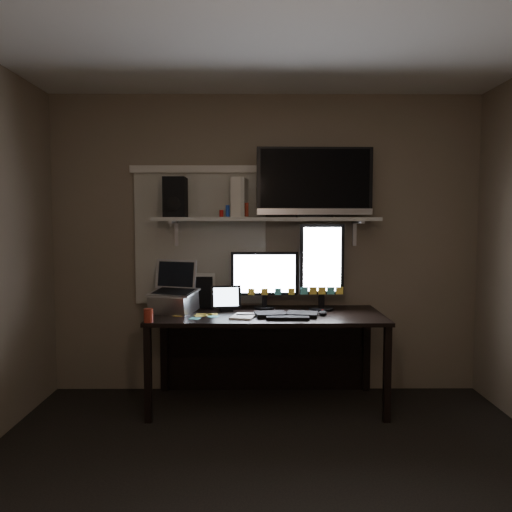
{
  "coord_description": "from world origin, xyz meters",
  "views": [
    {
      "loc": [
        -0.1,
        -2.42,
        1.46
      ],
      "look_at": [
        -0.08,
        1.25,
        1.19
      ],
      "focal_mm": 35.0,
      "sensor_mm": 36.0,
      "label": 1
    }
  ],
  "objects_px": {
    "monitor_landscape": "(265,280)",
    "speaker": "(175,197)",
    "mouse": "(323,313)",
    "cup": "(148,315)",
    "tv": "(315,182)",
    "desk": "(266,332)",
    "tablet": "(226,298)",
    "laptop": "(174,287)",
    "keyboard": "(286,314)",
    "game_console": "(240,198)",
    "monitor_portrait": "(322,266)"
  },
  "relations": [
    {
      "from": "monitor_landscape",
      "to": "speaker",
      "type": "height_order",
      "value": "speaker"
    },
    {
      "from": "desk",
      "to": "cup",
      "type": "height_order",
      "value": "cup"
    },
    {
      "from": "game_console",
      "to": "laptop",
      "type": "bearing_deg",
      "value": -147.98
    },
    {
      "from": "cup",
      "to": "speaker",
      "type": "xyz_separation_m",
      "value": [
        0.12,
        0.54,
        0.86
      ]
    },
    {
      "from": "desk",
      "to": "mouse",
      "type": "bearing_deg",
      "value": -24.88
    },
    {
      "from": "monitor_landscape",
      "to": "laptop",
      "type": "xyz_separation_m",
      "value": [
        -0.72,
        -0.16,
        -0.04
      ]
    },
    {
      "from": "laptop",
      "to": "tv",
      "type": "bearing_deg",
      "value": 26.61
    },
    {
      "from": "cup",
      "to": "tablet",
      "type": "bearing_deg",
      "value": 38.62
    },
    {
      "from": "speaker",
      "to": "monitor_portrait",
      "type": "bearing_deg",
      "value": -2.64
    },
    {
      "from": "desk",
      "to": "speaker",
      "type": "xyz_separation_m",
      "value": [
        -0.73,
        0.09,
        1.09
      ]
    },
    {
      "from": "desk",
      "to": "speaker",
      "type": "bearing_deg",
      "value": 173.25
    },
    {
      "from": "monitor_landscape",
      "to": "tablet",
      "type": "xyz_separation_m",
      "value": [
        -0.31,
        -0.11,
        -0.14
      ]
    },
    {
      "from": "mouse",
      "to": "tv",
      "type": "distance_m",
      "value": 1.05
    },
    {
      "from": "mouse",
      "to": "laptop",
      "type": "relative_size",
      "value": 0.24
    },
    {
      "from": "mouse",
      "to": "tablet",
      "type": "distance_m",
      "value": 0.77
    },
    {
      "from": "desk",
      "to": "laptop",
      "type": "relative_size",
      "value": 4.48
    },
    {
      "from": "speaker",
      "to": "cup",
      "type": "bearing_deg",
      "value": -102.59
    },
    {
      "from": "tablet",
      "to": "tv",
      "type": "bearing_deg",
      "value": -2.15
    },
    {
      "from": "laptop",
      "to": "game_console",
      "type": "distance_m",
      "value": 0.89
    },
    {
      "from": "keyboard",
      "to": "speaker",
      "type": "relative_size",
      "value": 1.5
    },
    {
      "from": "desk",
      "to": "monitor_landscape",
      "type": "xyz_separation_m",
      "value": [
        -0.01,
        0.08,
        0.42
      ]
    },
    {
      "from": "cup",
      "to": "tv",
      "type": "distance_m",
      "value": 1.67
    },
    {
      "from": "mouse",
      "to": "tablet",
      "type": "xyz_separation_m",
      "value": [
        -0.75,
        0.17,
        0.09
      ]
    },
    {
      "from": "monitor_portrait",
      "to": "mouse",
      "type": "distance_m",
      "value": 0.41
    },
    {
      "from": "mouse",
      "to": "tablet",
      "type": "bearing_deg",
      "value": -175.83
    },
    {
      "from": "laptop",
      "to": "keyboard",
      "type": "bearing_deg",
      "value": 8.75
    },
    {
      "from": "mouse",
      "to": "cup",
      "type": "xyz_separation_m",
      "value": [
        -1.28,
        -0.25,
        0.03
      ]
    },
    {
      "from": "monitor_portrait",
      "to": "tablet",
      "type": "height_order",
      "value": "monitor_portrait"
    },
    {
      "from": "laptop",
      "to": "speaker",
      "type": "distance_m",
      "value": 0.73
    },
    {
      "from": "tv",
      "to": "speaker",
      "type": "bearing_deg",
      "value": 177.71
    },
    {
      "from": "monitor_landscape",
      "to": "laptop",
      "type": "relative_size",
      "value": 1.36
    },
    {
      "from": "keyboard",
      "to": "tv",
      "type": "distance_m",
      "value": 1.09
    },
    {
      "from": "mouse",
      "to": "cup",
      "type": "relative_size",
      "value": 1.0
    },
    {
      "from": "laptop",
      "to": "game_console",
      "type": "height_order",
      "value": "game_console"
    },
    {
      "from": "mouse",
      "to": "laptop",
      "type": "xyz_separation_m",
      "value": [
        -1.16,
        0.12,
        0.18
      ]
    },
    {
      "from": "desk",
      "to": "laptop",
      "type": "distance_m",
      "value": 0.83
    },
    {
      "from": "desk",
      "to": "mouse",
      "type": "distance_m",
      "value": 0.51
    },
    {
      "from": "monitor_landscape",
      "to": "tv",
      "type": "xyz_separation_m",
      "value": [
        0.4,
        -0.01,
        0.79
      ]
    },
    {
      "from": "mouse",
      "to": "game_console",
      "type": "bearing_deg",
      "value": 172.31
    },
    {
      "from": "laptop",
      "to": "tv",
      "type": "relative_size",
      "value": 0.43
    },
    {
      "from": "mouse",
      "to": "cup",
      "type": "distance_m",
      "value": 1.31
    },
    {
      "from": "tv",
      "to": "desk",
      "type": "bearing_deg",
      "value": -170.9
    },
    {
      "from": "desk",
      "to": "tv",
      "type": "xyz_separation_m",
      "value": [
        0.39,
        0.07,
        1.21
      ]
    },
    {
      "from": "cup",
      "to": "tv",
      "type": "xyz_separation_m",
      "value": [
        1.24,
        0.52,
        0.98
      ]
    },
    {
      "from": "monitor_portrait",
      "to": "keyboard",
      "type": "height_order",
      "value": "monitor_portrait"
    },
    {
      "from": "monitor_portrait",
      "to": "cup",
      "type": "xyz_separation_m",
      "value": [
        -1.3,
        -0.49,
        -0.31
      ]
    },
    {
      "from": "monitor_portrait",
      "to": "tablet",
      "type": "relative_size",
      "value": 3.01
    },
    {
      "from": "mouse",
      "to": "tv",
      "type": "relative_size",
      "value": 0.1
    },
    {
      "from": "keyboard",
      "to": "mouse",
      "type": "xyz_separation_m",
      "value": [
        0.28,
        0.04,
        0.0
      ]
    },
    {
      "from": "keyboard",
      "to": "cup",
      "type": "relative_size",
      "value": 4.92
    }
  ]
}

